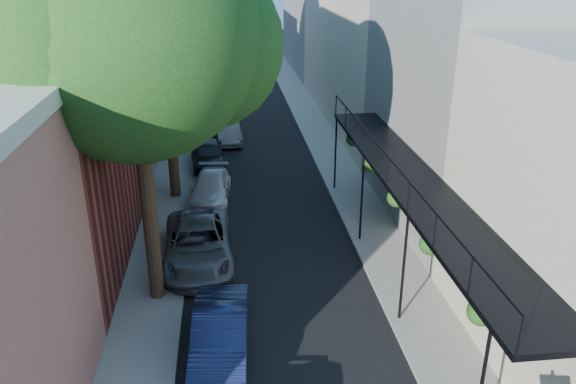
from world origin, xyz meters
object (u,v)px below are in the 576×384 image
object	(u,v)px
parked_car_g	(210,102)
oak_near	(149,37)
parked_car_d	(211,188)
oak_mid	(173,32)
parked_car_f	(228,131)
parked_car_b	(220,335)
parked_car_c	(198,244)
parked_car_e	(208,154)

from	to	relation	value
parked_car_g	oak_near	bearing A→B (deg)	-89.41
oak_near	parked_car_d	xyz separation A→B (m)	(1.12, 7.24, -7.31)
oak_mid	parked_car_f	xyz separation A→B (m)	(2.02, 7.71, -6.43)
oak_mid	parked_car_d	xyz separation A→B (m)	(1.17, -0.73, -6.48)
parked_car_d	parked_car_f	bearing A→B (deg)	88.51
parked_car_b	parked_car_g	xyz separation A→B (m)	(-0.68, 26.17, -0.05)
oak_mid	parked_car_f	distance (m)	10.24
parked_car_d	parked_car_c	bearing A→B (deg)	-89.50
parked_car_g	parked_car_e	bearing A→B (deg)	-86.93
parked_car_c	parked_car_b	bearing A→B (deg)	-83.35
parked_car_d	parked_car_b	bearing A→B (deg)	-83.61
parked_car_e	parked_car_f	xyz separation A→B (m)	(1.05, 4.19, -0.05)
parked_car_d	parked_car_f	size ratio (longest dim) A/B	1.03
parked_car_d	parked_car_e	size ratio (longest dim) A/B	1.00
parked_car_c	parked_car_f	bearing A→B (deg)	83.40
oak_mid	oak_near	bearing A→B (deg)	-89.63
parked_car_b	parked_car_f	bearing A→B (deg)	91.67
oak_near	parked_car_c	distance (m)	7.47
oak_near	parked_car_g	xyz separation A→B (m)	(0.83, 22.92, -7.26)
parked_car_e	parked_car_c	bearing A→B (deg)	-95.91
oak_mid	parked_car_b	xyz separation A→B (m)	(1.56, -11.22, -6.39)
parked_car_c	parked_car_d	bearing A→B (deg)	84.62
parked_car_b	parked_car_f	world-z (taller)	parked_car_b
parked_car_e	parked_car_g	world-z (taller)	parked_car_e
oak_near	parked_car_d	size ratio (longest dim) A/B	2.89
oak_near	parked_car_e	world-z (taller)	oak_near
parked_car_c	parked_car_g	distance (m)	21.05
parked_car_g	parked_car_b	bearing A→B (deg)	-85.84
parked_car_e	parked_car_f	size ratio (longest dim) A/B	1.04
parked_car_e	parked_car_g	bearing A→B (deg)	85.35
oak_mid	parked_car_c	xyz separation A→B (m)	(0.82, -6.10, -6.36)
oak_mid	parked_car_d	distance (m)	6.63
parked_car_f	parked_car_g	size ratio (longest dim) A/B	0.85
parked_car_d	parked_car_e	bearing A→B (deg)	97.01
oak_near	parked_car_d	world-z (taller)	oak_near
oak_mid	parked_car_c	world-z (taller)	oak_mid
oak_near	parked_car_g	bearing A→B (deg)	87.91
parked_car_b	parked_car_c	world-z (taller)	parked_car_c
parked_car_b	parked_car_f	distance (m)	18.94
parked_car_d	parked_car_e	distance (m)	4.26
oak_near	parked_car_e	xyz separation A→B (m)	(0.91, 11.50, -7.20)
parked_car_f	parked_car_d	bearing A→B (deg)	-100.57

